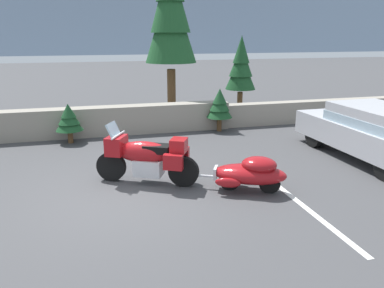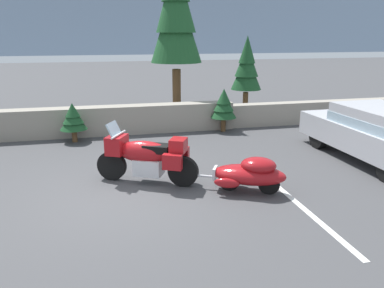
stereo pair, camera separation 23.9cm
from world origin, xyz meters
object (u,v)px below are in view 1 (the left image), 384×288
(touring_motorcycle, at_px, (146,156))
(car_shaped_trailer, at_px, (250,173))
(sedan_at_right_edge, at_px, (376,131))
(pine_tree_secondary, at_px, (241,66))
(pine_tree_tall, at_px, (170,8))

(touring_motorcycle, relative_size, car_shaped_trailer, 1.00)
(touring_motorcycle, relative_size, sedan_at_right_edge, 0.47)
(pine_tree_secondary, bearing_deg, touring_motorcycle, -126.00)
(pine_tree_tall, distance_m, pine_tree_secondary, 3.55)
(touring_motorcycle, height_order, pine_tree_secondary, pine_tree_secondary)
(sedan_at_right_edge, bearing_deg, pine_tree_tall, 121.68)
(car_shaped_trailer, height_order, pine_tree_secondary, pine_tree_secondary)
(touring_motorcycle, height_order, car_shaped_trailer, touring_motorcycle)
(car_shaped_trailer, distance_m, sedan_at_right_edge, 4.10)
(car_shaped_trailer, relative_size, pine_tree_secondary, 0.68)
(car_shaped_trailer, height_order, pine_tree_tall, pine_tree_tall)
(touring_motorcycle, distance_m, pine_tree_secondary, 8.27)
(sedan_at_right_edge, height_order, pine_tree_secondary, pine_tree_secondary)
(pine_tree_secondary, bearing_deg, sedan_at_right_edge, -80.11)
(touring_motorcycle, xyz_separation_m, sedan_at_right_edge, (5.93, 0.12, 0.15))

